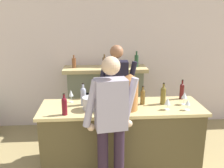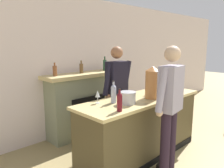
{
  "view_description": "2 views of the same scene",
  "coord_description": "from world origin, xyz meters",
  "px_view_note": "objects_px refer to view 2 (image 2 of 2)",
  "views": [
    {
      "loc": [
        -0.44,
        -0.37,
        2.25
      ],
      "look_at": [
        -0.17,
        3.31,
        1.2
      ],
      "focal_mm": 40.0,
      "sensor_mm": 36.0,
      "label": 1
    },
    {
      "loc": [
        -2.74,
        0.82,
        1.82
      ],
      "look_at": [
        -0.27,
        3.4,
        1.17
      ],
      "focal_mm": 35.0,
      "sensor_mm": 36.0,
      "label": 2
    }
  ],
  "objects_px": {
    "wine_bottle_port_short": "(151,87)",
    "wine_bottle_cabernet_heavy": "(162,81)",
    "wine_bottle_burgundy_dark": "(120,101)",
    "wine_glass_mid_counter": "(172,82)",
    "fireplace_stone": "(82,104)",
    "ice_bucket_steel": "(128,98)",
    "wine_glass_back_row": "(182,86)",
    "wine_bottle_riesling_slim": "(161,84)",
    "person_bartender": "(117,92)",
    "wine_bottle_merlot_tall": "(114,93)",
    "person_customer": "(170,107)",
    "wine_glass_near_bucket": "(172,87)",
    "copper_dispenser": "(153,82)",
    "wine_glass_front_left": "(98,94)"
  },
  "relations": [
    {
      "from": "wine_bottle_port_short",
      "to": "wine_bottle_cabernet_heavy",
      "type": "bearing_deg",
      "value": 16.78
    },
    {
      "from": "wine_bottle_cabernet_heavy",
      "to": "wine_bottle_port_short",
      "type": "bearing_deg",
      "value": -163.22
    },
    {
      "from": "wine_bottle_riesling_slim",
      "to": "wine_glass_near_bucket",
      "type": "distance_m",
      "value": 0.22
    },
    {
      "from": "person_customer",
      "to": "copper_dispenser",
      "type": "relative_size",
      "value": 3.59
    },
    {
      "from": "copper_dispenser",
      "to": "wine_bottle_port_short",
      "type": "height_order",
      "value": "copper_dispenser"
    },
    {
      "from": "person_bartender",
      "to": "wine_glass_front_left",
      "type": "xyz_separation_m",
      "value": [
        -0.7,
        -0.31,
        0.12
      ]
    },
    {
      "from": "person_bartender",
      "to": "ice_bucket_steel",
      "type": "xyz_separation_m",
      "value": [
        -0.41,
        -0.63,
        0.08
      ]
    },
    {
      "from": "fireplace_stone",
      "to": "wine_bottle_burgundy_dark",
      "type": "relative_size",
      "value": 5.41
    },
    {
      "from": "copper_dispenser",
      "to": "wine_bottle_riesling_slim",
      "type": "xyz_separation_m",
      "value": [
        0.51,
        0.18,
        -0.11
      ]
    },
    {
      "from": "wine_bottle_burgundy_dark",
      "to": "wine_bottle_cabernet_heavy",
      "type": "bearing_deg",
      "value": 16.47
    },
    {
      "from": "wine_glass_back_row",
      "to": "wine_glass_near_bucket",
      "type": "distance_m",
      "value": 0.27
    },
    {
      "from": "person_customer",
      "to": "wine_bottle_port_short",
      "type": "bearing_deg",
      "value": 53.53
    },
    {
      "from": "person_bartender",
      "to": "wine_bottle_riesling_slim",
      "type": "distance_m",
      "value": 0.81
    },
    {
      "from": "wine_glass_back_row",
      "to": "wine_glass_near_bucket",
      "type": "relative_size",
      "value": 0.88
    },
    {
      "from": "fireplace_stone",
      "to": "wine_glass_front_left",
      "type": "height_order",
      "value": "fireplace_stone"
    },
    {
      "from": "person_customer",
      "to": "wine_bottle_merlot_tall",
      "type": "xyz_separation_m",
      "value": [
        -0.35,
        0.71,
        0.13
      ]
    },
    {
      "from": "wine_bottle_riesling_slim",
      "to": "wine_bottle_port_short",
      "type": "bearing_deg",
      "value": 177.07
    },
    {
      "from": "fireplace_stone",
      "to": "person_customer",
      "type": "relative_size",
      "value": 0.88
    },
    {
      "from": "wine_bottle_port_short",
      "to": "wine_bottle_merlot_tall",
      "type": "bearing_deg",
      "value": 178.02
    },
    {
      "from": "wine_glass_back_row",
      "to": "wine_glass_near_bucket",
      "type": "bearing_deg",
      "value": 172.67
    },
    {
      "from": "person_bartender",
      "to": "wine_bottle_riesling_slim",
      "type": "relative_size",
      "value": 5.61
    },
    {
      "from": "person_bartender",
      "to": "wine_bottle_port_short",
      "type": "distance_m",
      "value": 0.59
    },
    {
      "from": "wine_bottle_port_short",
      "to": "wine_bottle_riesling_slim",
      "type": "bearing_deg",
      "value": -2.93
    },
    {
      "from": "wine_glass_front_left",
      "to": "person_customer",
      "type": "bearing_deg",
      "value": -57.91
    },
    {
      "from": "wine_bottle_port_short",
      "to": "wine_glass_mid_counter",
      "type": "distance_m",
      "value": 0.6
    },
    {
      "from": "wine_bottle_cabernet_heavy",
      "to": "wine_glass_mid_counter",
      "type": "bearing_deg",
      "value": -101.19
    },
    {
      "from": "wine_bottle_riesling_slim",
      "to": "wine_bottle_merlot_tall",
      "type": "distance_m",
      "value": 1.15
    },
    {
      "from": "wine_bottle_cabernet_heavy",
      "to": "wine_glass_back_row",
      "type": "height_order",
      "value": "wine_bottle_cabernet_heavy"
    },
    {
      "from": "copper_dispenser",
      "to": "ice_bucket_steel",
      "type": "distance_m",
      "value": 0.55
    },
    {
      "from": "person_bartender",
      "to": "wine_glass_back_row",
      "type": "distance_m",
      "value": 1.17
    },
    {
      "from": "wine_bottle_burgundy_dark",
      "to": "person_customer",
      "type": "bearing_deg",
      "value": -32.67
    },
    {
      "from": "wine_bottle_cabernet_heavy",
      "to": "wine_glass_near_bucket",
      "type": "relative_size",
      "value": 1.83
    },
    {
      "from": "ice_bucket_steel",
      "to": "wine_glass_back_row",
      "type": "relative_size",
      "value": 1.6
    },
    {
      "from": "wine_bottle_burgundy_dark",
      "to": "wine_glass_front_left",
      "type": "height_order",
      "value": "wine_bottle_burgundy_dark"
    },
    {
      "from": "wine_bottle_burgundy_dark",
      "to": "wine_glass_back_row",
      "type": "xyz_separation_m",
      "value": [
        1.64,
        0.05,
        -0.03
      ]
    },
    {
      "from": "fireplace_stone",
      "to": "wine_bottle_burgundy_dark",
      "type": "distance_m",
      "value": 1.8
    },
    {
      "from": "ice_bucket_steel",
      "to": "wine_glass_mid_counter",
      "type": "xyz_separation_m",
      "value": [
        1.34,
        0.1,
        0.05
      ]
    },
    {
      "from": "wine_bottle_burgundy_dark",
      "to": "wine_glass_mid_counter",
      "type": "height_order",
      "value": "wine_bottle_burgundy_dark"
    },
    {
      "from": "copper_dispenser",
      "to": "wine_glass_front_left",
      "type": "height_order",
      "value": "copper_dispenser"
    },
    {
      "from": "wine_bottle_riesling_slim",
      "to": "wine_glass_back_row",
      "type": "height_order",
      "value": "wine_bottle_riesling_slim"
    },
    {
      "from": "copper_dispenser",
      "to": "wine_glass_back_row",
      "type": "relative_size",
      "value": 3.44
    },
    {
      "from": "wine_glass_mid_counter",
      "to": "wine_bottle_burgundy_dark",
      "type": "bearing_deg",
      "value": -171.12
    },
    {
      "from": "fireplace_stone",
      "to": "ice_bucket_steel",
      "type": "relative_size",
      "value": 6.78
    },
    {
      "from": "ice_bucket_steel",
      "to": "wine_glass_mid_counter",
      "type": "height_order",
      "value": "wine_glass_mid_counter"
    },
    {
      "from": "wine_bottle_merlot_tall",
      "to": "wine_glass_near_bucket",
      "type": "relative_size",
      "value": 1.95
    },
    {
      "from": "wine_bottle_riesling_slim",
      "to": "wine_glass_front_left",
      "type": "xyz_separation_m",
      "value": [
        -1.33,
        0.18,
        -0.01
      ]
    },
    {
      "from": "wine_glass_mid_counter",
      "to": "wine_bottle_merlot_tall",
      "type": "bearing_deg",
      "value": 176.69
    },
    {
      "from": "wine_bottle_cabernet_heavy",
      "to": "wine_glass_back_row",
      "type": "xyz_separation_m",
      "value": [
        -0.08,
        -0.46,
        -0.03
      ]
    },
    {
      "from": "wine_bottle_merlot_tall",
      "to": "wine_glass_mid_counter",
      "type": "xyz_separation_m",
      "value": [
        1.44,
        -0.08,
        -0.01
      ]
    },
    {
      "from": "wine_glass_near_bucket",
      "to": "wine_bottle_cabernet_heavy",
      "type": "bearing_deg",
      "value": 51.09
    }
  ]
}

